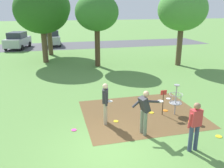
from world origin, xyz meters
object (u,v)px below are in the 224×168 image
at_px(player_waiting_left, 195,124).
at_px(frisbee_scattered_a, 145,103).
at_px(frisbee_scattered_b, 168,99).
at_px(frisbee_mid_grass, 116,121).
at_px(player_foreground_watching, 105,101).
at_px(parked_car_center_left, 52,38).
at_px(frisbee_far_left, 74,130).
at_px(disc_golf_basket, 174,99).
at_px(player_throwing, 145,110).
at_px(tree_near_left, 42,10).
at_px(parked_car_leftmost, 18,40).
at_px(frisbee_near_basket, 151,113).
at_px(tree_mid_left, 182,10).
at_px(tree_mid_center, 47,7).
at_px(frisbee_by_tee, 219,136).
at_px(frisbee_far_right, 165,111).
at_px(tree_near_right, 97,13).

relative_size(player_waiting_left, frisbee_scattered_a, 6.64).
bearing_deg(frisbee_scattered_b, frisbee_mid_grass, -151.12).
distance_m(player_foreground_watching, parked_car_center_left, 22.00).
distance_m(frisbee_mid_grass, frisbee_far_left, 1.81).
relative_size(disc_golf_basket, frisbee_far_left, 6.90).
height_order(player_throwing, tree_near_left, tree_near_left).
distance_m(frisbee_scattered_b, parked_car_leftmost, 20.85).
relative_size(player_waiting_left, frisbee_near_basket, 7.22).
xyz_separation_m(frisbee_far_left, parked_car_center_left, (-0.52, 22.21, 0.91)).
relative_size(tree_mid_left, tree_mid_center, 0.94).
height_order(frisbee_scattered_b, tree_near_left, tree_near_left).
height_order(player_waiting_left, tree_mid_left, tree_mid_left).
xyz_separation_m(disc_golf_basket, frisbee_far_left, (-4.43, -0.37, -0.74)).
distance_m(disc_golf_basket, tree_mid_center, 16.87).
bearing_deg(frisbee_by_tee, frisbee_scattered_b, 90.66).
xyz_separation_m(frisbee_far_left, tree_mid_center, (-0.71, 15.99, 4.47)).
relative_size(player_waiting_left, tree_mid_center, 0.27).
relative_size(player_waiting_left, frisbee_by_tee, 7.35).
height_order(disc_golf_basket, player_waiting_left, player_waiting_left).
bearing_deg(frisbee_mid_grass, frisbee_far_right, 11.06).
height_order(frisbee_scattered_a, tree_near_left, tree_near_left).
height_order(frisbee_mid_grass, tree_mid_center, tree_mid_center).
relative_size(tree_mid_center, parked_car_leftmost, 1.41).
height_order(disc_golf_basket, tree_mid_center, tree_mid_center).
relative_size(player_foreground_watching, tree_near_left, 0.28).
distance_m(frisbee_scattered_b, tree_mid_center, 15.66).
bearing_deg(frisbee_mid_grass, frisbee_far_left, -169.73).
height_order(tree_near_right, parked_car_center_left, tree_near_right).
bearing_deg(player_throwing, tree_mid_left, 55.22).
relative_size(player_foreground_watching, parked_car_leftmost, 0.38).
bearing_deg(tree_near_right, tree_mid_left, -10.92).
relative_size(tree_near_left, parked_car_center_left, 1.46).
xyz_separation_m(disc_golf_basket, tree_mid_left, (4.91, 8.53, 3.57)).
bearing_deg(tree_mid_left, frisbee_far_left, -136.38).
distance_m(frisbee_far_right, parked_car_center_left, 21.95).
distance_m(tree_near_left, tree_mid_center, 3.39).
height_order(frisbee_far_right, tree_near_right, tree_near_right).
height_order(frisbee_scattered_b, parked_car_leftmost, parked_car_leftmost).
relative_size(frisbee_by_tee, frisbee_mid_grass, 1.11).
bearing_deg(tree_near_right, tree_mid_center, 121.64).
relative_size(frisbee_far_right, tree_near_left, 0.04).
distance_m(disc_golf_basket, parked_car_leftmost, 22.16).
distance_m(frisbee_by_tee, tree_mid_center, 19.25).
height_order(player_foreground_watching, frisbee_far_left, player_foreground_watching).
xyz_separation_m(player_throwing, tree_mid_left, (6.81, 9.81, 3.34)).
bearing_deg(frisbee_mid_grass, frisbee_near_basket, 13.68).
distance_m(player_waiting_left, parked_car_center_left, 24.91).
bearing_deg(frisbee_scattered_b, disc_golf_basket, -110.54).
relative_size(tree_mid_left, parked_car_leftmost, 1.32).
distance_m(player_foreground_watching, tree_mid_center, 16.22).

